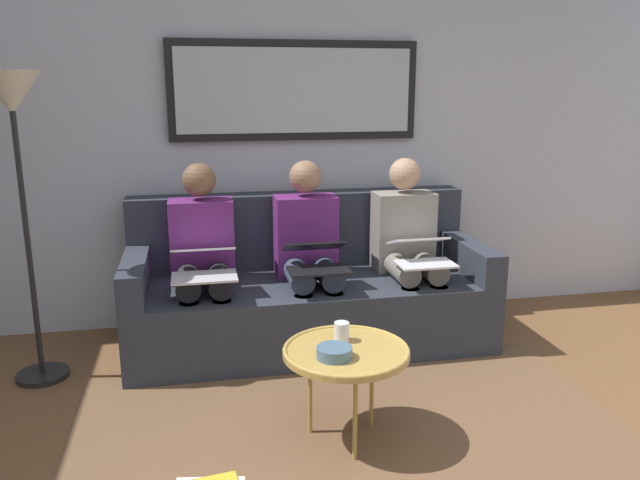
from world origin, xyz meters
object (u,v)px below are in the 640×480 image
(person_middle, at_px, (309,249))
(laptop_silver, at_px, (204,262))
(bowl, at_px, (334,352))
(person_right, at_px, (203,254))
(standing_lamp, at_px, (14,129))
(person_left, at_px, (408,244))
(framed_mirror, at_px, (295,91))
(cup, at_px, (342,332))
(couch, at_px, (307,291))
(laptop_black, at_px, (316,257))
(laptop_white, at_px, (421,251))
(coffee_table, at_px, (346,353))

(person_middle, height_order, laptop_silver, person_middle)
(bowl, height_order, person_right, person_right)
(person_middle, relative_size, standing_lamp, 0.69)
(person_left, distance_m, person_right, 1.28)
(framed_mirror, bearing_deg, person_right, 35.53)
(framed_mirror, distance_m, cup, 1.84)
(person_right, bearing_deg, person_middle, 180.00)
(person_left, xyz_separation_m, standing_lamp, (2.19, 0.20, 0.76))
(couch, height_order, standing_lamp, standing_lamp)
(cup, bearing_deg, laptop_black, -92.98)
(person_right, height_order, standing_lamp, standing_lamp)
(person_middle, distance_m, laptop_black, 0.24)
(framed_mirror, relative_size, laptop_silver, 4.40)
(laptop_black, distance_m, person_right, 0.68)
(laptop_white, xyz_separation_m, laptop_black, (0.64, -0.00, -0.00))
(standing_lamp, bearing_deg, laptop_white, 178.89)
(framed_mirror, height_order, coffee_table, framed_mirror)
(bowl, distance_m, laptop_white, 1.25)
(laptop_silver, bearing_deg, standing_lamp, -2.55)
(laptop_silver, bearing_deg, cup, 126.41)
(framed_mirror, height_order, laptop_black, framed_mirror)
(laptop_black, bearing_deg, framed_mirror, -90.00)
(person_left, height_order, person_right, same)
(framed_mirror, bearing_deg, couch, 90.00)
(couch, height_order, laptop_white, couch)
(person_right, bearing_deg, laptop_silver, 90.00)
(bowl, xyz_separation_m, laptop_black, (-0.12, -0.99, 0.16))
(laptop_black, bearing_deg, couch, -90.00)
(framed_mirror, relative_size, standing_lamp, 0.98)
(couch, distance_m, bowl, 1.31)
(laptop_silver, height_order, standing_lamp, standing_lamp)
(laptop_silver, xyz_separation_m, standing_lamp, (0.91, -0.04, 0.74))
(person_left, bearing_deg, standing_lamp, 5.19)
(cup, xyz_separation_m, laptop_black, (-0.04, -0.81, 0.14))
(coffee_table, height_order, cup, cup)
(person_left, height_order, person_middle, same)
(coffee_table, height_order, laptop_silver, laptop_silver)
(cup, bearing_deg, person_middle, -92.31)
(coffee_table, relative_size, person_right, 0.50)
(laptop_white, height_order, person_right, person_right)
(person_left, relative_size, person_middle, 1.00)
(cup, distance_m, person_middle, 1.06)
(cup, bearing_deg, framed_mirror, -91.61)
(bowl, bearing_deg, standing_lamp, -35.53)
(person_left, distance_m, laptop_silver, 1.30)
(person_middle, bearing_deg, standing_lamp, 7.31)
(person_left, xyz_separation_m, laptop_black, (0.64, 0.24, 0.02))
(laptop_silver, bearing_deg, person_right, -90.00)
(framed_mirror, bearing_deg, laptop_white, 132.51)
(person_right, height_order, laptop_silver, person_right)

